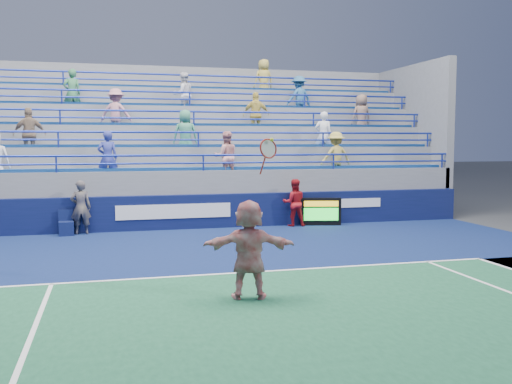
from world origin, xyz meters
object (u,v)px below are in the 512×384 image
object	(u,v)px
tennis_player	(249,249)
judge_chair	(66,228)
line_judge	(81,208)
ball_girl	(294,203)
serve_speed_board	(321,212)

from	to	relation	value
tennis_player	judge_chair	bearing A→B (deg)	114.28
line_judge	ball_girl	world-z (taller)	line_judge
judge_chair	serve_speed_board	bearing A→B (deg)	0.07
tennis_player	line_judge	distance (m)	8.70
tennis_player	ball_girl	world-z (taller)	tennis_player
tennis_player	serve_speed_board	bearing A→B (deg)	60.99
judge_chair	ball_girl	world-z (taller)	ball_girl
tennis_player	ball_girl	xyz separation A→B (m)	(3.54, 8.10, -0.11)
serve_speed_board	tennis_player	distance (m)	9.17
judge_chair	tennis_player	world-z (taller)	tennis_player
tennis_player	line_judge	xyz separation A→B (m)	(-3.19, 8.09, -0.07)
line_judge	ball_girl	bearing A→B (deg)	179.42
serve_speed_board	tennis_player	bearing A→B (deg)	-119.01
ball_girl	judge_chair	bearing A→B (deg)	10.90
serve_speed_board	ball_girl	distance (m)	0.96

